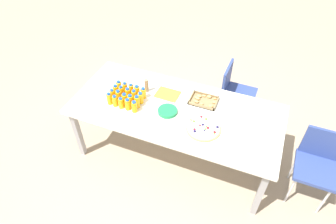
{
  "coord_description": "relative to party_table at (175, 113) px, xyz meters",
  "views": [
    {
      "loc": [
        0.78,
        -2.14,
        2.88
      ],
      "look_at": [
        -0.05,
        -0.1,
        0.77
      ],
      "focal_mm": 31.53,
      "sensor_mm": 36.0,
      "label": 1
    }
  ],
  "objects": [
    {
      "name": "juice_bottle_11",
      "position": [
        -0.61,
        -0.05,
        0.13
      ],
      "size": [
        0.05,
        0.05,
        0.15
      ],
      "color": "#FAAC14",
      "rests_on": "party_table"
    },
    {
      "name": "juice_bottle_12",
      "position": [
        -0.54,
        -0.04,
        0.12
      ],
      "size": [
        0.06,
        0.06,
        0.14
      ],
      "color": "#FAAC14",
      "rests_on": "party_table"
    },
    {
      "name": "juice_bottle_14",
      "position": [
        -0.38,
        -0.05,
        0.12
      ],
      "size": [
        0.06,
        0.06,
        0.14
      ],
      "color": "#F9AE14",
      "rests_on": "party_table"
    },
    {
      "name": "chair_far_right",
      "position": [
        0.48,
        0.84,
        -0.19
      ],
      "size": [
        0.41,
        0.41,
        0.83
      ],
      "rotation": [
        0.0,
        0.0,
        -1.59
      ],
      "color": "#33478C",
      "rests_on": "ground_plane"
    },
    {
      "name": "cardboard_tube",
      "position": [
        -0.4,
        0.15,
        0.14
      ],
      "size": [
        0.04,
        0.04,
        0.16
      ],
      "primitive_type": "cylinder",
      "color": "#9E7A56",
      "rests_on": "party_table"
    },
    {
      "name": "fruit_pizza",
      "position": [
        0.36,
        -0.17,
        0.07
      ],
      "size": [
        0.34,
        0.34,
        0.05
      ],
      "color": "tan",
      "rests_on": "party_table"
    },
    {
      "name": "juice_bottle_8",
      "position": [
        -0.46,
        -0.13,
        0.12
      ],
      "size": [
        0.06,
        0.06,
        0.14
      ],
      "color": "#FAAD14",
      "rests_on": "party_table"
    },
    {
      "name": "juice_bottle_15",
      "position": [
        -0.68,
        0.03,
        0.13
      ],
      "size": [
        0.06,
        0.06,
        0.15
      ],
      "color": "#F9AD14",
      "rests_on": "party_table"
    },
    {
      "name": "juice_bottle_16",
      "position": [
        -0.61,
        0.03,
        0.13
      ],
      "size": [
        0.05,
        0.05,
        0.15
      ],
      "color": "#FAAD14",
      "rests_on": "party_table"
    },
    {
      "name": "party_table",
      "position": [
        0.0,
        0.0,
        0.0
      ],
      "size": [
        2.23,
        0.99,
        0.75
      ],
      "color": "silver",
      "rests_on": "ground_plane"
    },
    {
      "name": "juice_bottle_18",
      "position": [
        -0.46,
        0.03,
        0.13
      ],
      "size": [
        0.06,
        0.06,
        0.15
      ],
      "color": "#FAAD14",
      "rests_on": "party_table"
    },
    {
      "name": "juice_bottle_1",
      "position": [
        -0.61,
        -0.19,
        0.12
      ],
      "size": [
        0.06,
        0.06,
        0.13
      ],
      "color": "#FAAD14",
      "rests_on": "party_table"
    },
    {
      "name": "plate_stack",
      "position": [
        -0.06,
        -0.08,
        0.08
      ],
      "size": [
        0.2,
        0.2,
        0.03
      ],
      "color": "#1E8C4C",
      "rests_on": "party_table"
    },
    {
      "name": "paper_folder",
      "position": [
        -0.17,
        0.18,
        0.06
      ],
      "size": [
        0.26,
        0.2,
        0.01
      ],
      "primitive_type": "cube",
      "rotation": [
        0.0,
        0.0,
        -0.02
      ],
      "color": "yellow",
      "rests_on": "party_table"
    },
    {
      "name": "juice_bottle_17",
      "position": [
        -0.53,
        0.03,
        0.13
      ],
      "size": [
        0.05,
        0.05,
        0.15
      ],
      "color": "#FAAD14",
      "rests_on": "party_table"
    },
    {
      "name": "juice_bottle_2",
      "position": [
        -0.54,
        -0.2,
        0.12
      ],
      "size": [
        0.05,
        0.05,
        0.13
      ],
      "color": "#F9AC14",
      "rests_on": "party_table"
    },
    {
      "name": "juice_bottle_3",
      "position": [
        -0.46,
        -0.19,
        0.12
      ],
      "size": [
        0.06,
        0.06,
        0.13
      ],
      "color": "#F9AD14",
      "rests_on": "party_table"
    },
    {
      "name": "napkin_stack",
      "position": [
        0.96,
        0.21,
        0.06
      ],
      "size": [
        0.15,
        0.15,
        0.01
      ],
      "primitive_type": "cube",
      "color": "white",
      "rests_on": "party_table"
    },
    {
      "name": "juice_bottle_6",
      "position": [
        -0.61,
        -0.12,
        0.13
      ],
      "size": [
        0.06,
        0.06,
        0.15
      ],
      "color": "#F9AD14",
      "rests_on": "party_table"
    },
    {
      "name": "juice_bottle_19",
      "position": [
        -0.39,
        0.03,
        0.12
      ],
      "size": [
        0.06,
        0.06,
        0.13
      ],
      "color": "#F9AD14",
      "rests_on": "party_table"
    },
    {
      "name": "juice_bottle_13",
      "position": [
        -0.46,
        -0.05,
        0.12
      ],
      "size": [
        0.06,
        0.06,
        0.14
      ],
      "color": "#FAAE14",
      "rests_on": "party_table"
    },
    {
      "name": "juice_bottle_7",
      "position": [
        -0.54,
        -0.12,
        0.12
      ],
      "size": [
        0.06,
        0.06,
        0.13
      ],
      "color": "#F9AD14",
      "rests_on": "party_table"
    },
    {
      "name": "juice_bottle_9",
      "position": [
        -0.39,
        -0.12,
        0.13
      ],
      "size": [
        0.06,
        0.06,
        0.15
      ],
      "color": "#FAAC14",
      "rests_on": "party_table"
    },
    {
      "name": "snack_tray",
      "position": [
        0.24,
        0.22,
        0.07
      ],
      "size": [
        0.3,
        0.22,
        0.04
      ],
      "color": "olive",
      "rests_on": "party_table"
    },
    {
      "name": "juice_bottle_10",
      "position": [
        -0.68,
        -0.05,
        0.13
      ],
      "size": [
        0.06,
        0.06,
        0.14
      ],
      "color": "#FAAE14",
      "rests_on": "party_table"
    },
    {
      "name": "juice_bottle_5",
      "position": [
        -0.69,
        -0.12,
        0.12
      ],
      "size": [
        0.05,
        0.05,
        0.14
      ],
      "color": "#F9AE14",
      "rests_on": "party_table"
    },
    {
      "name": "juice_bottle_0",
      "position": [
        -0.68,
        -0.19,
        0.13
      ],
      "size": [
        0.05,
        0.05,
        0.14
      ],
      "color": "#F9AC14",
      "rests_on": "party_table"
    },
    {
      "name": "ground_plane",
      "position": [
        0.0,
        0.0,
        -0.69
      ],
      "size": [
        12.0,
        12.0,
        0.0
      ],
      "primitive_type": "plane",
      "color": "tan"
    },
    {
      "name": "juice_bottle_4",
      "position": [
        -0.38,
        -0.2,
        0.12
      ],
      "size": [
        0.06,
        0.06,
        0.13
      ],
      "color": "#F9AC14",
      "rests_on": "party_table"
    },
    {
      "name": "chair_end",
      "position": [
        1.49,
        0.06,
        -0.19
      ],
      "size": [
        0.4,
        0.4,
        0.83
      ],
      "rotation": [
        0.0,
        0.0,
        3.13
      ],
      "color": "#33478C",
      "rests_on": "ground_plane"
    }
  ]
}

